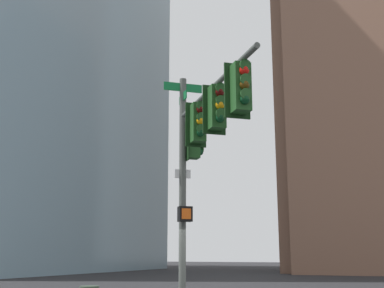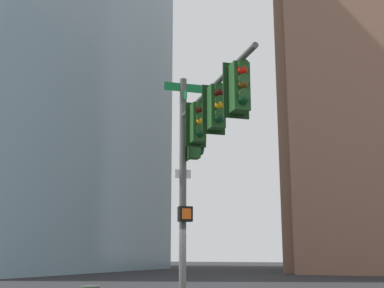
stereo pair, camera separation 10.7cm
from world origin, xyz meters
TOP-DOWN VIEW (x-y plane):
  - signal_pole_assembly at (0.85, 0.54)m, footprint 4.49×3.73m
  - building_brick_midblock at (-46.82, 2.41)m, footprint 21.20×16.56m
  - building_glass_tower at (-31.50, -35.30)m, footprint 32.28×24.48m
  - building_brick_farside at (-48.23, -42.27)m, footprint 16.05×16.43m

SIDE VIEW (x-z plane):
  - signal_pole_assembly at x=0.85m, z-range 1.27..8.03m
  - building_brick_farside at x=-48.23m, z-range 0.00..41.39m
  - building_brick_midblock at x=-46.82m, z-range 0.00..48.53m
  - building_glass_tower at x=-31.50m, z-range 0.00..62.36m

